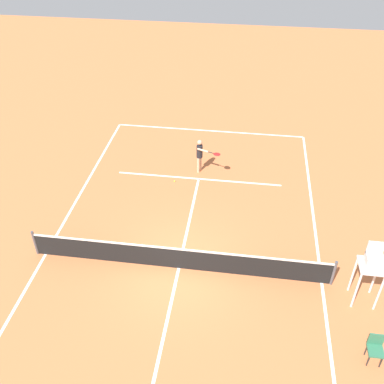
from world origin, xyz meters
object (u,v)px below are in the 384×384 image
umpire_chair (372,265)px  courtside_chair_near (376,347)px  tennis_ball (175,181)px  player_serving (200,153)px

umpire_chair → courtside_chair_near: bearing=88.7°
tennis_ball → courtside_chair_near: courtside_chair_near is taller
tennis_ball → umpire_chair: (-7.26, 5.74, 1.57)m
player_serving → tennis_ball: size_ratio=24.44×
tennis_ball → player_serving: bearing=-136.6°
player_serving → umpire_chair: (-6.21, 6.73, 0.62)m
player_serving → courtside_chair_near: bearing=54.9°
player_serving → courtside_chair_near: size_ratio=1.75×
tennis_ball → courtside_chair_near: (-7.21, 7.95, 0.50)m
umpire_chair → courtside_chair_near: umpire_chair is taller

